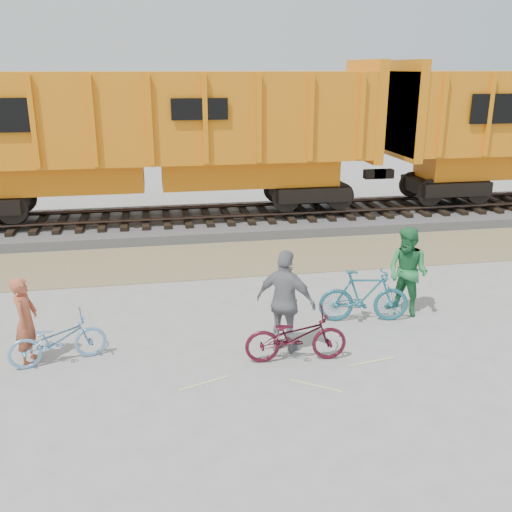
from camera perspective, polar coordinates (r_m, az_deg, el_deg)
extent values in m
plane|color=#9E9E99|center=(10.46, -0.12, -9.90)|extent=(120.00, 120.00, 0.00)
cube|color=#9D8D61|center=(15.47, -3.69, -0.33)|extent=(120.00, 3.00, 0.02)
cube|color=slate|center=(18.77, -4.95, 3.44)|extent=(120.00, 4.00, 0.30)
cube|color=black|center=(18.72, -4.96, 4.06)|extent=(0.22, 2.60, 0.12)
cube|color=black|center=(20.34, 13.65, 4.76)|extent=(0.22, 2.60, 0.12)
cylinder|color=#382821|center=(17.99, -4.75, 3.88)|extent=(120.00, 0.12, 0.12)
cylinder|color=#382821|center=(19.39, -5.18, 4.92)|extent=(120.00, 0.12, 0.12)
cube|color=black|center=(18.51, -10.13, 5.53)|extent=(11.20, 2.20, 0.80)
cube|color=orange|center=(18.35, -10.28, 8.12)|extent=(11.76, 1.65, 0.90)
cube|color=orange|center=(18.13, -10.60, 13.57)|extent=(14.00, 3.00, 2.60)
cube|color=orange|center=(19.36, 10.75, 14.14)|extent=(0.30, 3.06, 3.10)
cube|color=orange|center=(19.85, 14.37, 14.00)|extent=(0.30, 3.06, 3.10)
cube|color=black|center=(19.73, 23.54, 13.35)|extent=(2.20, 0.04, 0.90)
imported|color=#71A4D0|center=(10.63, -19.24, -7.88)|extent=(1.76, 0.98, 0.88)
imported|color=#216579|center=(11.77, 10.74, -3.95)|extent=(1.89, 0.78, 1.10)
imported|color=#490F1D|center=(10.11, 4.02, -7.99)|extent=(1.84, 0.75, 0.95)
imported|color=#B55334|center=(10.67, -22.02, -6.02)|extent=(0.45, 0.62, 1.58)
imported|color=#277A40|center=(12.19, 14.92, -1.55)|extent=(1.10, 1.15, 1.87)
imported|color=gray|center=(10.24, 2.99, -4.61)|extent=(1.19, 1.04, 1.92)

